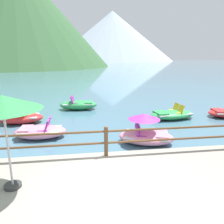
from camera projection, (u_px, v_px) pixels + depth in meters
ground_plane at (84, 73)px, 43.83m from camera, size 200.00×200.00×0.00m
dock_railing at (106, 138)px, 6.74m from camera, size 23.92×0.12×0.95m
beach_umbrella at (2, 104)px, 4.73m from camera, size 1.70×1.70×2.24m
pedal_boat_0 at (20, 116)px, 11.40m from camera, size 2.37×1.27×1.24m
pedal_boat_1 at (172, 114)px, 12.23m from camera, size 2.73×1.58×0.82m
pedal_boat_2 at (79, 105)px, 14.32m from camera, size 2.50×1.35×0.90m
pedal_boat_5 at (146, 133)px, 8.80m from camera, size 2.50×1.95×1.22m
pedal_boat_6 at (40, 131)px, 9.41m from camera, size 2.23×1.31×0.86m
cliff_headland at (25, 18)px, 66.57m from camera, size 53.48×53.48×30.31m
distant_peak at (112, 36)px, 127.80m from camera, size 70.48×70.48×27.84m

